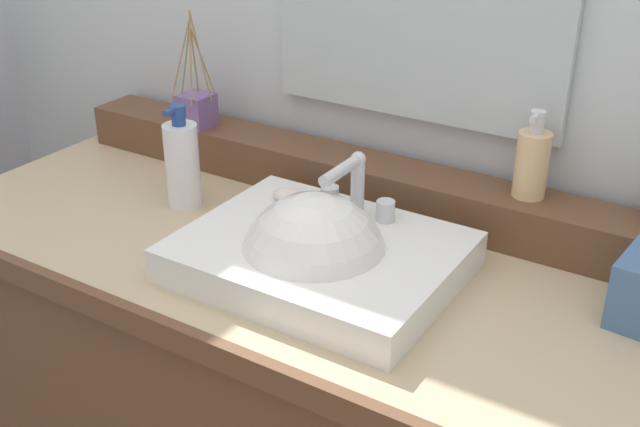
{
  "coord_description": "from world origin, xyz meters",
  "views": [
    {
      "loc": [
        0.62,
        -0.98,
        1.56
      ],
      "look_at": [
        0.01,
        -0.02,
        0.99
      ],
      "focal_mm": 43.64,
      "sensor_mm": 36.0,
      "label": 1
    }
  ],
  "objects_px": {
    "soap_bar": "(291,196)",
    "soap_dispenser": "(532,162)",
    "reed_diffuser": "(197,108)",
    "lotion_bottle": "(182,164)",
    "sink_basin": "(317,261)"
  },
  "relations": [
    {
      "from": "sink_basin",
      "to": "soap_dispenser",
      "type": "distance_m",
      "value": 0.4
    },
    {
      "from": "reed_diffuser",
      "to": "soap_dispenser",
      "type": "bearing_deg",
      "value": 2.66
    },
    {
      "from": "reed_diffuser",
      "to": "lotion_bottle",
      "type": "bearing_deg",
      "value": -57.85
    },
    {
      "from": "reed_diffuser",
      "to": "lotion_bottle",
      "type": "distance_m",
      "value": 0.21
    },
    {
      "from": "soap_dispenser",
      "to": "lotion_bottle",
      "type": "bearing_deg",
      "value": -160.7
    },
    {
      "from": "soap_bar",
      "to": "soap_dispenser",
      "type": "distance_m",
      "value": 0.42
    },
    {
      "from": "sink_basin",
      "to": "lotion_bottle",
      "type": "xyz_separation_m",
      "value": [
        -0.35,
        0.09,
        0.06
      ]
    },
    {
      "from": "sink_basin",
      "to": "soap_dispenser",
      "type": "height_order",
      "value": "soap_dispenser"
    },
    {
      "from": "sink_basin",
      "to": "soap_dispenser",
      "type": "xyz_separation_m",
      "value": [
        0.24,
        0.3,
        0.12
      ]
    },
    {
      "from": "sink_basin",
      "to": "reed_diffuser",
      "type": "xyz_separation_m",
      "value": [
        -0.47,
        0.26,
        0.1
      ]
    },
    {
      "from": "soap_bar",
      "to": "reed_diffuser",
      "type": "relative_size",
      "value": 0.29
    },
    {
      "from": "sink_basin",
      "to": "soap_bar",
      "type": "relative_size",
      "value": 6.26
    },
    {
      "from": "soap_dispenser",
      "to": "soap_bar",
      "type": "bearing_deg",
      "value": -152.39
    },
    {
      "from": "reed_diffuser",
      "to": "lotion_bottle",
      "type": "xyz_separation_m",
      "value": [
        0.11,
        -0.18,
        -0.04
      ]
    },
    {
      "from": "soap_dispenser",
      "to": "lotion_bottle",
      "type": "relative_size",
      "value": 0.76
    }
  ]
}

